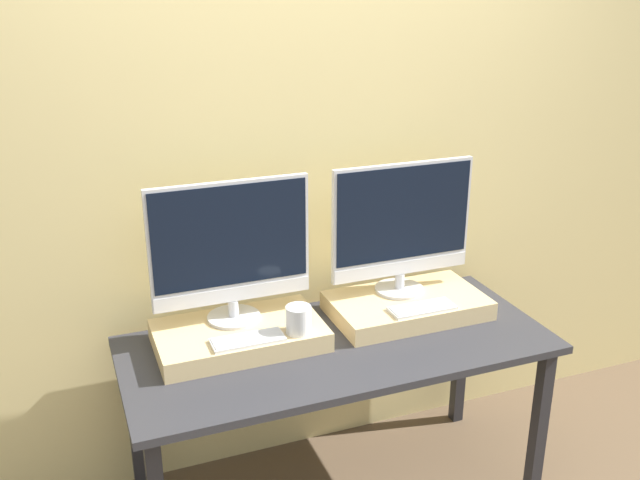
# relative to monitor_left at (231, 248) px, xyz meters

# --- Properties ---
(wall_back) EXTENTS (8.00, 0.04, 2.60)m
(wall_back) POSITION_rel_monitor_left_xyz_m (0.35, 0.24, 0.22)
(wall_back) COLOR #DBC684
(wall_back) RESTS_ON ground_plane
(workbench) EXTENTS (1.61, 0.70, 0.72)m
(workbench) POSITION_rel_monitor_left_xyz_m (0.35, -0.18, -0.44)
(workbench) COLOR #2D2D33
(workbench) RESTS_ON ground_plane
(wooden_riser_left) EXTENTS (0.62, 0.36, 0.07)m
(wooden_riser_left) POSITION_rel_monitor_left_xyz_m (0.00, -0.07, -0.32)
(wooden_riser_left) COLOR #D6B77F
(wooden_riser_left) RESTS_ON workbench
(monitor_left) EXTENTS (0.60, 0.20, 0.54)m
(monitor_left) POSITION_rel_monitor_left_xyz_m (0.00, 0.00, 0.00)
(monitor_left) COLOR silver
(monitor_left) RESTS_ON wooden_riser_left
(keyboard_left) EXTENTS (0.26, 0.10, 0.01)m
(keyboard_left) POSITION_rel_monitor_left_xyz_m (0.00, -0.19, -0.28)
(keyboard_left) COLOR silver
(keyboard_left) RESTS_ON wooden_riser_left
(mug) EXTENTS (0.09, 0.09, 0.10)m
(mug) POSITION_rel_monitor_left_xyz_m (0.19, -0.19, -0.24)
(mug) COLOR white
(mug) RESTS_ON wooden_riser_left
(wooden_riser_right) EXTENTS (0.62, 0.36, 0.07)m
(wooden_riser_right) POSITION_rel_monitor_left_xyz_m (0.70, -0.07, -0.32)
(wooden_riser_right) COLOR #D6B77F
(wooden_riser_right) RESTS_ON workbench
(monitor_right) EXTENTS (0.60, 0.20, 0.54)m
(monitor_right) POSITION_rel_monitor_left_xyz_m (0.70, 0.00, 0.00)
(monitor_right) COLOR silver
(monitor_right) RESTS_ON wooden_riser_right
(keyboard_right) EXTENTS (0.26, 0.10, 0.01)m
(keyboard_right) POSITION_rel_monitor_left_xyz_m (0.70, -0.19, -0.28)
(keyboard_right) COLOR silver
(keyboard_right) RESTS_ON wooden_riser_right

